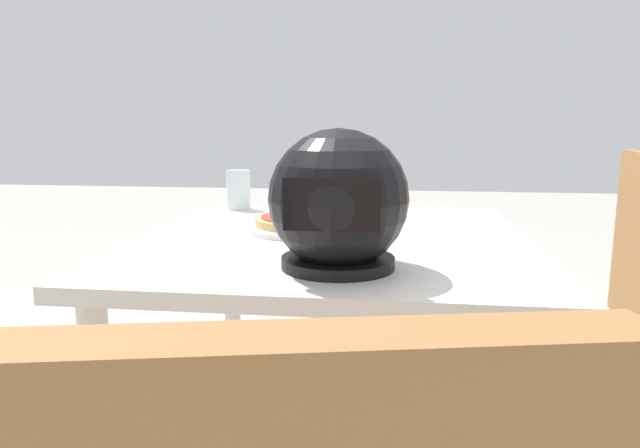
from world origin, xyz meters
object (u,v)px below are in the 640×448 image
object	(u,v)px
dining_table	(335,276)
motorcycle_helmet	(338,203)
pizza	(308,219)
drinking_glass	(239,190)

from	to	relation	value
dining_table	motorcycle_helmet	bearing A→B (deg)	96.70
pizza	motorcycle_helmet	xyz separation A→B (m)	(-0.11, 0.35, 0.09)
motorcycle_helmet	drinking_glass	bearing A→B (deg)	-61.14
dining_table	drinking_glass	distance (m)	0.51
motorcycle_helmet	dining_table	bearing A→B (deg)	-83.30
pizza	motorcycle_helmet	world-z (taller)	motorcycle_helmet
pizza	dining_table	bearing A→B (deg)	139.38
dining_table	drinking_glass	world-z (taller)	drinking_glass
dining_table	motorcycle_helmet	size ratio (longest dim) A/B	3.83
pizza	drinking_glass	xyz separation A→B (m)	(0.25, -0.30, 0.03)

